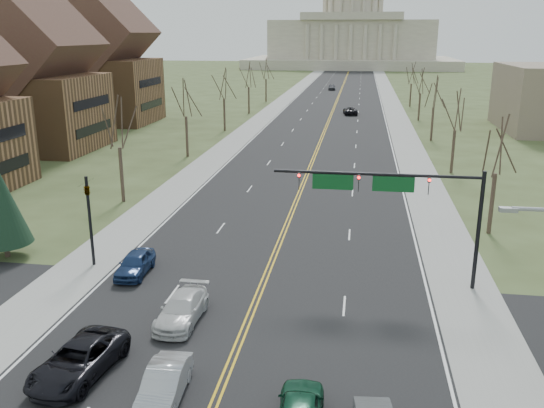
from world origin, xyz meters
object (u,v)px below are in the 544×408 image
(car_far_nb, at_px, (350,111))
(car_sb_outer_lead, at_px, (79,360))
(car_sb_inner_second, at_px, (182,309))
(car_far_sb, at_px, (332,87))
(signal_mast, at_px, (392,192))
(signal_left, at_px, (89,211))
(car_sb_outer_second, at_px, (135,264))
(car_sb_inner_lead, at_px, (164,385))

(car_far_nb, bearing_deg, car_sb_outer_lead, 75.65)
(car_sb_inner_second, height_order, car_far_sb, car_far_sb)
(signal_mast, height_order, car_sb_inner_second, signal_mast)
(signal_mast, xyz_separation_m, car_sb_inner_second, (-10.87, -6.58, -5.05))
(signal_left, xyz_separation_m, car_sb_outer_lead, (5.07, -12.13, -2.95))
(car_sb_outer_second, xyz_separation_m, car_far_sb, (5.69, 125.61, 0.06))
(signal_left, distance_m, car_sb_inner_lead, 16.55)
(signal_mast, xyz_separation_m, car_far_sb, (-9.96, 124.57, -4.97))
(car_sb_inner_second, height_order, car_sb_outer_second, car_sb_outer_second)
(signal_left, xyz_separation_m, car_sb_inner_lead, (9.40, -13.28, -2.99))
(signal_mast, bearing_deg, car_sb_outer_second, -176.18)
(signal_mast, xyz_separation_m, car_sb_outer_lead, (-13.88, -12.13, -5.00))
(signal_left, xyz_separation_m, car_far_nb, (15.01, 76.39, -3.00))
(signal_left, distance_m, car_sb_outer_second, 4.57)
(signal_left, height_order, car_sb_inner_lead, signal_left)
(signal_left, relative_size, car_sb_outer_lead, 1.11)
(car_sb_outer_lead, bearing_deg, car_sb_inner_second, 68.79)
(signal_mast, xyz_separation_m, car_sb_outer_second, (-15.65, -1.04, -5.04))
(signal_mast, height_order, car_sb_outer_lead, signal_mast)
(car_sb_inner_second, xyz_separation_m, car_far_sb, (0.91, 131.15, 0.08))
(car_far_nb, bearing_deg, car_sb_inner_lead, 78.48)
(signal_left, xyz_separation_m, car_sb_inner_second, (8.07, -6.58, -3.00))
(car_sb_inner_lead, relative_size, car_sb_inner_second, 0.90)
(car_sb_inner_second, xyz_separation_m, car_far_nb, (6.93, 82.97, 0.00))
(car_far_nb, height_order, car_far_sb, car_far_sb)
(signal_left, xyz_separation_m, car_far_sb, (8.99, 124.57, -2.93))
(signal_mast, distance_m, car_far_sb, 125.07)
(car_sb_inner_lead, distance_m, car_sb_inner_second, 6.83)
(car_sb_inner_second, bearing_deg, car_far_nb, 86.59)
(signal_left, xyz_separation_m, car_sb_outer_second, (3.30, -1.04, -2.99))
(signal_left, relative_size, car_sb_outer_second, 1.43)
(car_sb_inner_lead, height_order, car_sb_inner_second, car_sb_inner_lead)
(signal_mast, bearing_deg, signal_left, 180.00)
(car_sb_inner_lead, xyz_separation_m, car_far_sb, (-0.42, 137.85, 0.06))
(car_sb_inner_second, bearing_deg, car_sb_outer_lead, -117.09)
(car_sb_inner_second, relative_size, car_far_sb, 1.06)
(signal_left, bearing_deg, car_sb_outer_second, -17.59)
(signal_mast, bearing_deg, car_sb_outer_lead, -138.85)
(car_sb_inner_second, relative_size, car_far_nb, 0.96)
(car_far_sb, bearing_deg, car_sb_inner_second, -94.43)
(car_sb_inner_lead, distance_m, car_far_nb, 89.85)
(signal_mast, distance_m, car_sb_outer_lead, 19.09)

